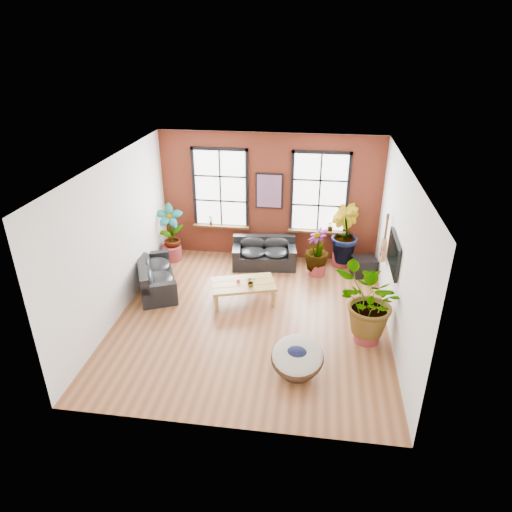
{
  "coord_description": "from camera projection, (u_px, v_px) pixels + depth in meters",
  "views": [
    {
      "loc": [
        1.28,
        -8.58,
        5.81
      ],
      "look_at": [
        0.0,
        0.6,
        1.25
      ],
      "focal_mm": 32.0,
      "sensor_mm": 36.0,
      "label": 1
    }
  ],
  "objects": [
    {
      "name": "floor_plant_back_left",
      "position": [
        170.0,
        230.0,
        12.62
      ],
      "size": [
        0.91,
        0.77,
        1.46
      ],
      "primitive_type": "imported",
      "rotation": [
        0.0,
        0.0,
        0.38
      ],
      "color": "#164C14",
      "rests_on": "ground"
    },
    {
      "name": "pot_right_wall",
      "position": [
        367.0,
        333.0,
        9.48
      ],
      "size": [
        0.58,
        0.58,
        0.38
      ],
      "rotation": [
        0.0,
        0.0,
        -0.13
      ],
      "color": "maroon",
      "rests_on": "ground"
    },
    {
      "name": "floor_plant_mid",
      "position": [
        317.0,
        249.0,
        11.89
      ],
      "size": [
        0.83,
        0.83,
        1.15
      ],
      "primitive_type": "imported",
      "rotation": [
        0.0,
        0.0,
        5.07
      ],
      "color": "#164C14",
      "rests_on": "ground"
    },
    {
      "name": "media_box",
      "position": [
        364.0,
        266.0,
        12.03
      ],
      "size": [
        0.7,
        0.63,
        0.5
      ],
      "rotation": [
        0.0,
        0.0,
        0.23
      ],
      "color": "black",
      "rests_on": "ground"
    },
    {
      "name": "room",
      "position": [
        253.0,
        244.0,
        9.71
      ],
      "size": [
        6.04,
        6.54,
        3.54
      ],
      "color": "brown",
      "rests_on": "ground"
    },
    {
      "name": "tv_wall_unit",
      "position": [
        390.0,
        252.0,
        9.83
      ],
      "size": [
        0.13,
        1.86,
        1.2
      ],
      "color": "black",
      "rests_on": "room"
    },
    {
      "name": "sill_plant_right",
      "position": [
        330.0,
        226.0,
        12.46
      ],
      "size": [
        0.19,
        0.19,
        0.27
      ],
      "primitive_type": "imported",
      "rotation": [
        0.0,
        0.0,
        3.49
      ],
      "color": "#164C14",
      "rests_on": "room"
    },
    {
      "name": "pot_mid",
      "position": [
        317.0,
        269.0,
        12.1
      ],
      "size": [
        0.48,
        0.48,
        0.32
      ],
      "rotation": [
        0.0,
        0.0,
        0.09
      ],
      "color": "maroon",
      "rests_on": "ground"
    },
    {
      "name": "floor_plant_right_wall",
      "position": [
        370.0,
        303.0,
        9.15
      ],
      "size": [
        1.77,
        1.8,
        1.52
      ],
      "primitive_type": "imported",
      "rotation": [
        0.0,
        0.0,
        4.05
      ],
      "color": "#164C14",
      "rests_on": "ground"
    },
    {
      "name": "sofa_back",
      "position": [
        264.0,
        253.0,
        12.5
      ],
      "size": [
        1.8,
        1.04,
        0.78
      ],
      "rotation": [
        0.0,
        0.0,
        0.13
      ],
      "color": "black",
      "rests_on": "ground"
    },
    {
      "name": "table_plant",
      "position": [
        251.0,
        282.0,
        10.57
      ],
      "size": [
        0.28,
        0.26,
        0.25
      ],
      "primitive_type": "imported",
      "rotation": [
        0.0,
        0.0,
        0.36
      ],
      "color": "#164C14",
      "rests_on": "coffee_table"
    },
    {
      "name": "floor_plant_back_right",
      "position": [
        343.0,
        233.0,
        12.25
      ],
      "size": [
        1.05,
        1.12,
        1.61
      ],
      "primitive_type": "imported",
      "rotation": [
        0.0,
        0.0,
        2.08
      ],
      "color": "#164C14",
      "rests_on": "ground"
    },
    {
      "name": "sofa_left",
      "position": [
        154.0,
        276.0,
        11.36
      ],
      "size": [
        1.55,
        2.13,
        0.78
      ],
      "rotation": [
        0.0,
        0.0,
        1.99
      ],
      "color": "black",
      "rests_on": "ground"
    },
    {
      "name": "sill_plant_left",
      "position": [
        211.0,
        220.0,
        12.88
      ],
      "size": [
        0.17,
        0.17,
        0.27
      ],
      "primitive_type": "imported",
      "rotation": [
        0.0,
        0.0,
        0.79
      ],
      "color": "#164C14",
      "rests_on": "room"
    },
    {
      "name": "pot_back_right",
      "position": [
        341.0,
        259.0,
        12.56
      ],
      "size": [
        0.58,
        0.58,
        0.36
      ],
      "rotation": [
        0.0,
        0.0,
        -0.2
      ],
      "color": "maroon",
      "rests_on": "ground"
    },
    {
      "name": "papasan_chair",
      "position": [
        297.0,
        358.0,
        8.46
      ],
      "size": [
        1.11,
        1.13,
        0.74
      ],
      "rotation": [
        0.0,
        0.0,
        -0.14
      ],
      "color": "#382314",
      "rests_on": "ground"
    },
    {
      "name": "pot_back_left",
      "position": [
        172.0,
        253.0,
        12.89
      ],
      "size": [
        0.71,
        0.71,
        0.41
      ],
      "rotation": [
        0.0,
        0.0,
        0.35
      ],
      "color": "maroon",
      "rests_on": "ground"
    },
    {
      "name": "coffee_table",
      "position": [
        243.0,
        285.0,
        10.8
      ],
      "size": [
        1.68,
        1.26,
        0.58
      ],
      "rotation": [
        0.0,
        0.0,
        0.31
      ],
      "color": "olive",
      "rests_on": "ground"
    },
    {
      "name": "poster",
      "position": [
        269.0,
        191.0,
        12.31
      ],
      "size": [
        0.74,
        0.06,
        0.98
      ],
      "color": "black",
      "rests_on": "room"
    }
  ]
}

